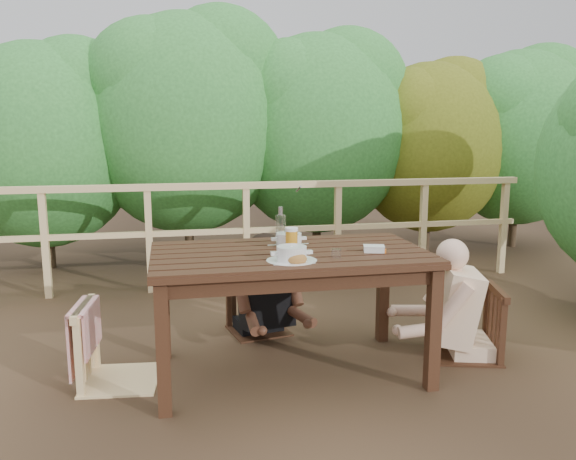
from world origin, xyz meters
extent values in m
plane|color=#4D3623|center=(0.00, 0.00, 0.00)|extent=(60.00, 60.00, 0.00)
cube|color=#311B10|center=(0.00, 0.00, 0.38)|extent=(1.65, 0.93, 0.76)
cube|color=#E6C285|center=(-1.03, 0.08, 0.46)|extent=(0.50, 0.50, 0.92)
cube|color=#311B10|center=(-0.08, 0.76, 0.41)|extent=(0.48, 0.48, 0.83)
cube|color=#311B10|center=(1.22, 0.04, 0.44)|extent=(0.55, 0.55, 0.89)
cube|color=#E6C285|center=(0.00, 2.00, 0.51)|extent=(5.60, 0.10, 1.01)
cylinder|color=silver|center=(-0.04, -0.24, 0.81)|extent=(0.29, 0.29, 0.10)
cylinder|color=white|center=(0.03, 0.18, 0.81)|extent=(0.27, 0.27, 0.09)
ellipsoid|color=#AC772C|center=(-0.02, -0.30, 0.80)|extent=(0.12, 0.09, 0.07)
cylinder|color=orange|center=(0.02, 0.04, 0.84)|extent=(0.08, 0.08, 0.15)
cylinder|color=silver|center=(-0.02, 0.17, 0.90)|extent=(0.06, 0.06, 0.26)
cylinder|color=white|center=(0.23, -0.23, 0.80)|extent=(0.06, 0.06, 0.07)
cube|color=silver|center=(0.49, -0.13, 0.79)|extent=(0.15, 0.12, 0.05)
camera|label=1|loc=(-0.70, -3.33, 1.52)|focal=35.84mm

